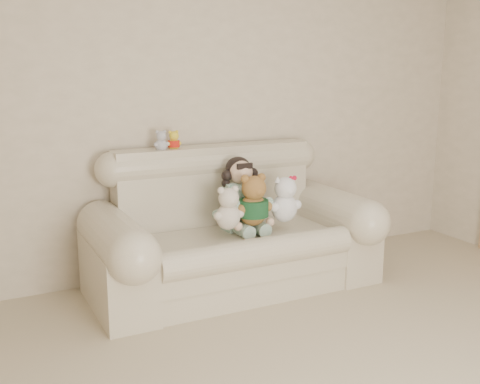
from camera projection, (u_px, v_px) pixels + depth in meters
The scene contains 8 objects.
wall_back at pixel (230, 108), 4.58m from camera, with size 4.50×4.50×0.00m, color beige.
sofa at pixel (234, 221), 4.21m from camera, with size 2.10×0.95×1.03m, color beige, non-canonical shape.
seated_child at pixel (240, 193), 4.29m from camera, with size 0.33×0.41×0.56m, color #2C6D4E, non-canonical shape.
brown_teddy at pixel (253, 195), 4.11m from camera, with size 0.28×0.22×0.44m, color brown, non-canonical shape.
white_cat at pixel (285, 194), 4.22m from camera, with size 0.26×0.20×0.41m, color white, non-canonical shape.
cream_teddy at pixel (228, 204), 4.02m from camera, with size 0.23×0.18×0.36m, color #F1E2D1, non-canonical shape.
yellow_mini_bear at pixel (174, 139), 4.26m from camera, with size 0.11×0.09×0.18m, color yellow, non-canonical shape.
grey_mini_plush at pixel (161, 139), 4.20m from camera, with size 0.12×0.09×0.18m, color silver, non-canonical shape.
Camera 1 is at (-2.00, -1.67, 1.62)m, focal length 43.09 mm.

